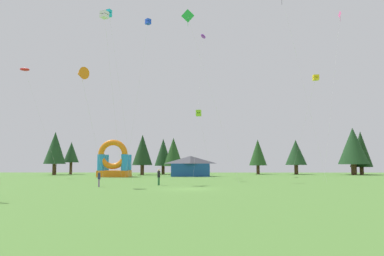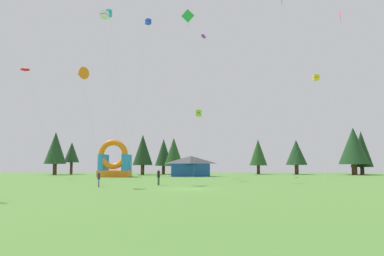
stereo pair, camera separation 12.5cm
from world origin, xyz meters
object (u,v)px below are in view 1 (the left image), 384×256
Objects in this scene: person_left_edge at (159,176)px; kite_purple_parafoil at (203,37)px; kite_blue_box at (148,22)px; kite_pink_diamond at (340,18)px; kite_lime_box at (199,113)px; person_far_side at (99,178)px; kite_yellow_box at (316,78)px; kite_green_diamond at (188,17)px; kite_red_parafoil at (25,70)px; inflatable_yellow_castle at (114,164)px; kite_white_box at (104,15)px; festival_tent at (190,166)px; kite_orange_delta at (81,73)px; kite_cyan_box at (109,14)px.

kite_purple_parafoil is at bearing -157.62° from person_left_edge.
kite_pink_diamond is at bearing 4.99° from kite_blue_box.
kite_lime_box is 0.40× the size of kite_purple_parafoil.
person_far_side is (-2.37, -18.21, -23.29)m from kite_blue_box.
kite_green_diamond is at bearing -169.62° from kite_yellow_box.
kite_red_parafoil is 0.76× the size of kite_blue_box.
kite_white_box is at bearing -82.21° from inflatable_yellow_castle.
person_far_side is (1.83, -7.81, -20.22)m from kite_white_box.
kite_lime_box is 1.61× the size of festival_tent.
kite_blue_box is at bearing -120.65° from kite_purple_parafoil.
kite_red_parafoil is at bearing -170.17° from festival_tent.
kite_pink_diamond is 53.59m from kite_red_parafoil.
person_far_side is at bearing -76.85° from kite_white_box.
festival_tent is (-19.15, 11.77, -13.41)m from kite_yellow_box.
kite_lime_box is 0.58× the size of kite_red_parafoil.
person_left_edge is at bearing -33.38° from kite_white_box.
kite_yellow_box is at bearing 29.01° from kite_orange_delta.
festival_tent is at bearing 60.03° from kite_blue_box.
kite_cyan_box is 11.64m from kite_green_diamond.
person_far_side is 6.42m from person_left_edge.
kite_cyan_box reaches higher than kite_yellow_box.
inflatable_yellow_castle is (-3.03, 18.37, -19.39)m from kite_cyan_box.
kite_cyan_box is 24.30m from kite_red_parafoil.
kite_red_parafoil is 29.99m from kite_orange_delta.
kite_lime_box is 0.51× the size of kite_white_box.
kite_white_box is 0.87× the size of kite_blue_box.
kite_cyan_box is 1.18× the size of kite_red_parafoil.
kite_lime_box is 0.44× the size of kite_blue_box.
kite_pink_diamond reaches higher than kite_cyan_box.
kite_green_diamond reaches higher than person_far_side.
kite_white_box is at bearing 85.23° from kite_orange_delta.
kite_purple_parafoil is at bearing 21.42° from inflatable_yellow_castle.
kite_white_box is 22.08m from person_left_edge.
kite_cyan_box is 30.47m from festival_tent.
person_far_side is (-8.72, -14.14, -22.43)m from kite_green_diamond.
inflatable_yellow_castle is (-14.74, 4.93, -8.21)m from kite_lime_box.
kite_orange_delta is (-30.41, -16.86, -3.37)m from kite_yellow_box.
kite_blue_box reaches higher than festival_tent.
person_far_side is (-10.27, -22.15, -9.54)m from kite_lime_box.
kite_white_box is 11.64m from kite_orange_delta.
kite_lime_box is at bearing -95.24° from kite_purple_parafoil.
kite_green_diamond reaches higher than kite_lime_box.
kite_red_parafoil is at bearing 138.98° from kite_cyan_box.
inflatable_yellow_castle is at bearing 127.59° from kite_blue_box.
kite_cyan_box is at bearing -116.37° from festival_tent.
kite_yellow_box is (17.73, -4.48, 4.77)m from kite_lime_box.
kite_blue_box is 3.63× the size of festival_tent.
kite_cyan_box is at bearing -80.63° from inflatable_yellow_castle.
kite_green_diamond reaches higher than person_left_edge.
person_left_edge is 0.26× the size of festival_tent.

